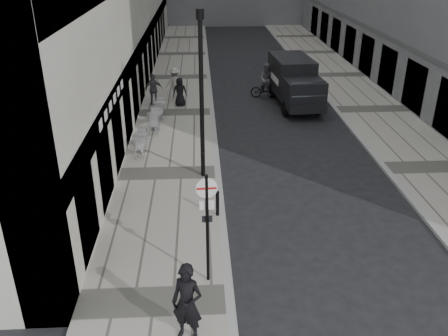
{
  "coord_description": "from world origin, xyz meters",
  "views": [
    {
      "loc": [
        -0.68,
        -7.07,
        8.6
      ],
      "look_at": [
        0.13,
        8.0,
        1.4
      ],
      "focal_mm": 38.0,
      "sensor_mm": 36.0,
      "label": 1
    }
  ],
  "objects_px": {
    "lamppost": "(201,89)",
    "panel_van": "(294,80)",
    "cyclist": "(267,85)",
    "sign_post": "(207,215)",
    "walking_man": "(187,303)"
  },
  "relations": [
    {
      "from": "lamppost",
      "to": "panel_van",
      "type": "height_order",
      "value": "lamppost"
    },
    {
      "from": "cyclist",
      "to": "lamppost",
      "type": "bearing_deg",
      "value": -97.38
    },
    {
      "from": "sign_post",
      "to": "cyclist",
      "type": "bearing_deg",
      "value": 73.78
    },
    {
      "from": "sign_post",
      "to": "lamppost",
      "type": "distance_m",
      "value": 6.77
    },
    {
      "from": "sign_post",
      "to": "lamppost",
      "type": "height_order",
      "value": "lamppost"
    },
    {
      "from": "cyclist",
      "to": "sign_post",
      "type": "bearing_deg",
      "value": -89.65
    },
    {
      "from": "walking_man",
      "to": "lamppost",
      "type": "bearing_deg",
      "value": 109.68
    },
    {
      "from": "lamppost",
      "to": "panel_van",
      "type": "bearing_deg",
      "value": 59.88
    },
    {
      "from": "walking_man",
      "to": "sign_post",
      "type": "height_order",
      "value": "sign_post"
    },
    {
      "from": "sign_post",
      "to": "cyclist",
      "type": "xyz_separation_m",
      "value": [
        3.96,
        17.23,
        -1.38
      ]
    },
    {
      "from": "walking_man",
      "to": "sign_post",
      "type": "bearing_deg",
      "value": 99.04
    },
    {
      "from": "lamppost",
      "to": "panel_van",
      "type": "xyz_separation_m",
      "value": [
        5.39,
        9.29,
        -2.22
      ]
    },
    {
      "from": "sign_post",
      "to": "panel_van",
      "type": "relative_size",
      "value": 0.57
    },
    {
      "from": "sign_post",
      "to": "panel_van",
      "type": "bearing_deg",
      "value": 68.16
    },
    {
      "from": "walking_man",
      "to": "panel_van",
      "type": "height_order",
      "value": "panel_van"
    }
  ]
}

